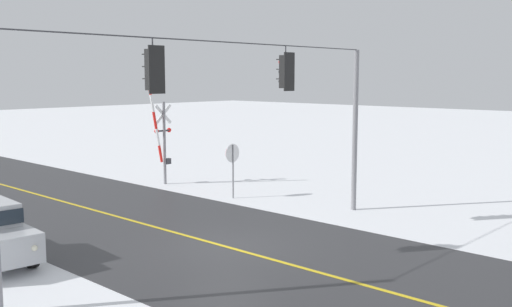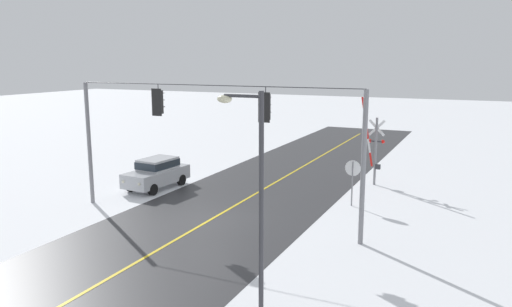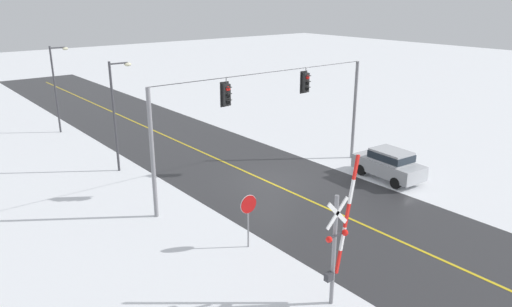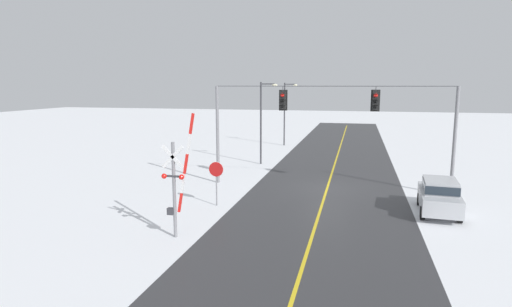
% 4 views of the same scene
% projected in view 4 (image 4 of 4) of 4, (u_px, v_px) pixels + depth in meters
% --- Properties ---
extents(ground_plane, '(160.00, 160.00, 0.00)m').
position_uv_depth(ground_plane, '(327.00, 189.00, 25.83)').
color(ground_plane, white).
extents(road_asphalt, '(9.00, 80.00, 0.01)m').
position_uv_depth(road_asphalt, '(333.00, 170.00, 31.59)').
color(road_asphalt, '#303033').
rests_on(road_asphalt, ground).
extents(lane_centre_line, '(0.14, 72.00, 0.01)m').
position_uv_depth(lane_centre_line, '(333.00, 170.00, 31.59)').
color(lane_centre_line, gold).
rests_on(lane_centre_line, ground).
extents(signal_span, '(14.20, 0.47, 6.22)m').
position_uv_depth(signal_span, '(328.00, 122.00, 25.18)').
color(signal_span, gray).
rests_on(signal_span, ground).
extents(stop_sign, '(0.80, 0.09, 2.35)m').
position_uv_depth(stop_sign, '(216.00, 174.00, 21.93)').
color(stop_sign, gray).
rests_on(stop_sign, ground).
extents(railroad_crossing, '(1.45, 0.31, 5.17)m').
position_uv_depth(railroad_crossing, '(176.00, 182.00, 17.20)').
color(railroad_crossing, gray).
rests_on(railroad_crossing, ground).
extents(parked_car_silver, '(2.06, 4.30, 1.74)m').
position_uv_depth(parked_car_silver, '(439.00, 195.00, 20.68)').
color(parked_car_silver, '#B7BABF').
rests_on(parked_car_silver, ground).
extents(streetlamp_near, '(1.39, 0.28, 6.50)m').
position_uv_depth(streetlamp_near, '(263.00, 115.00, 33.32)').
color(streetlamp_near, '#38383D').
rests_on(streetlamp_near, ground).
extents(streetlamp_far, '(1.39, 0.28, 6.50)m').
position_uv_depth(streetlamp_far, '(286.00, 108.00, 43.81)').
color(streetlamp_far, '#38383D').
rests_on(streetlamp_far, ground).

